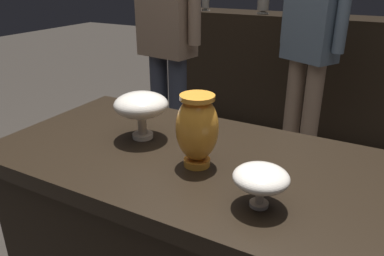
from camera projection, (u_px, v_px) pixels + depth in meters
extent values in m
cube|color=black|center=(187.00, 161.00, 1.15)|extent=(1.20, 0.64, 0.05)
cube|color=black|center=(321.00, 82.00, 3.04)|extent=(2.60, 0.40, 0.95)
cube|color=black|center=(329.00, 19.00, 2.85)|extent=(2.60, 0.40, 0.04)
cylinder|color=orange|center=(197.00, 162.00, 1.07)|extent=(0.08, 0.08, 0.02)
ellipsoid|color=orange|center=(197.00, 128.00, 1.03)|extent=(0.12, 0.12, 0.19)
cylinder|color=orange|center=(197.00, 97.00, 0.99)|extent=(0.10, 0.10, 0.01)
cylinder|color=silver|center=(259.00, 204.00, 0.89)|extent=(0.05, 0.05, 0.01)
cylinder|color=silver|center=(260.00, 195.00, 0.88)|extent=(0.02, 0.02, 0.04)
ellipsoid|color=silver|center=(261.00, 178.00, 0.86)|extent=(0.13, 0.13, 0.05)
cylinder|color=silver|center=(143.00, 135.00, 1.25)|extent=(0.07, 0.07, 0.01)
cylinder|color=silver|center=(142.00, 125.00, 1.23)|extent=(0.03, 0.03, 0.06)
ellipsoid|color=silver|center=(141.00, 105.00, 1.20)|extent=(0.18, 0.18, 0.08)
cone|color=gray|center=(263.00, 12.00, 3.04)|extent=(0.10, 0.10, 0.02)
cone|color=gray|center=(205.00, 9.00, 3.27)|extent=(0.08, 0.08, 0.02)
cylinder|color=#477A38|center=(331.00, 15.00, 2.87)|extent=(0.07, 0.07, 0.02)
ellipsoid|color=#477A38|center=(333.00, 1.00, 2.83)|extent=(0.11, 0.11, 0.18)
cylinder|color=#846B56|center=(310.00, 123.00, 2.43)|extent=(0.11, 0.11, 0.80)
cylinder|color=#846B56|center=(292.00, 116.00, 2.55)|extent=(0.11, 0.11, 0.80)
cube|color=slate|center=(314.00, 8.00, 2.21)|extent=(0.37, 0.31, 0.63)
cylinder|color=slate|center=(345.00, 4.00, 2.05)|extent=(0.07, 0.07, 0.54)
cylinder|color=slate|center=(289.00, 0.00, 2.35)|extent=(0.07, 0.07, 0.54)
cylinder|color=#333847|center=(178.00, 124.00, 2.34)|extent=(0.11, 0.11, 0.85)
cylinder|color=#333847|center=(160.00, 119.00, 2.42)|extent=(0.11, 0.11, 0.85)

